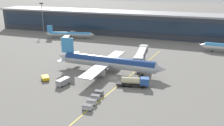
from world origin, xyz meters
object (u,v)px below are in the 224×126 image
object	(u,v)px
main_airliner	(108,62)
pushback_tug	(45,78)
baggage_cart_0	(87,107)
baggage_cart_3	(99,93)
baggage_cart_1	(92,102)
crew_van	(63,82)
baggage_cart_2	(95,97)
fuel_tanker	(135,82)
commuter_jet_far	(70,34)

from	to	relation	value
main_airliner	pushback_tug	xyz separation A→B (m)	(-18.40, -14.95, -3.11)
baggage_cart_0	baggage_cart_3	xyz separation A→B (m)	(-0.46, 9.59, 0.00)
main_airliner	baggage_cart_1	size ratio (longest dim) A/B	16.33
crew_van	baggage_cart_2	bearing A→B (deg)	-23.13
main_airliner	fuel_tanker	distance (m)	16.75
baggage_cart_1	baggage_cart_2	size ratio (longest dim) A/B	1.00
crew_van	baggage_cart_0	xyz separation A→B (m)	(14.75, -12.56, -0.53)
pushback_tug	crew_van	world-z (taller)	crew_van
baggage_cart_0	commuter_jet_far	size ratio (longest dim) A/B	0.09
main_airliner	baggage_cart_0	size ratio (longest dim) A/B	16.33
baggage_cart_0	baggage_cart_2	bearing A→B (deg)	92.77
pushback_tug	baggage_cart_0	world-z (taller)	baggage_cart_0
main_airliner	baggage_cart_2	world-z (taller)	main_airliner
pushback_tug	baggage_cart_2	xyz separation A→B (m)	(22.82, -8.39, -0.07)
fuel_tanker	baggage_cart_2	xyz separation A→B (m)	(-8.69, -13.15, -0.96)
main_airliner	baggage_cart_0	bearing A→B (deg)	-80.97
baggage_cart_3	commuter_jet_far	bearing A→B (deg)	124.47
baggage_cart_0	baggage_cart_3	size ratio (longest dim) A/B	1.00
main_airliner	commuter_jet_far	bearing A→B (deg)	131.63
pushback_tug	commuter_jet_far	size ratio (longest dim) A/B	0.14
pushback_tug	baggage_cart_1	xyz separation A→B (m)	(22.98, -11.58, -0.07)
fuel_tanker	baggage_cart_3	xyz separation A→B (m)	(-8.85, -9.95, -0.96)
baggage_cart_0	baggage_cart_3	world-z (taller)	same
main_airliner	baggage_cart_3	xyz separation A→B (m)	(4.26, -20.14, -3.17)
main_airliner	fuel_tanker	size ratio (longest dim) A/B	4.02
crew_van	baggage_cart_2	distance (m)	15.71
crew_van	baggage_cart_3	bearing A→B (deg)	-11.76
baggage_cart_2	commuter_jet_far	distance (m)	84.55
baggage_cart_2	commuter_jet_far	xyz separation A→B (m)	(-46.45, 70.63, 1.90)
crew_van	baggage_cart_1	xyz separation A→B (m)	(14.60, -9.37, -0.53)
crew_van	baggage_cart_0	world-z (taller)	crew_van
baggage_cart_1	fuel_tanker	bearing A→B (deg)	62.42
pushback_tug	crew_van	xyz separation A→B (m)	(8.38, -2.22, 0.47)
fuel_tanker	baggage_cart_0	size ratio (longest dim) A/B	4.07
main_airliner	commuter_jet_far	world-z (taller)	main_airliner
baggage_cart_0	pushback_tug	bearing A→B (deg)	147.43
baggage_cart_0	crew_van	bearing A→B (deg)	139.58
crew_van	baggage_cart_1	bearing A→B (deg)	-32.69
baggage_cart_2	baggage_cart_3	world-z (taller)	same
baggage_cart_1	crew_van	bearing A→B (deg)	147.31
main_airliner	fuel_tanker	xyz separation A→B (m)	(13.11, -10.19, -2.21)
baggage_cart_1	baggage_cart_2	world-z (taller)	same
baggage_cart_0	baggage_cart_2	size ratio (longest dim) A/B	1.00
main_airliner	crew_van	world-z (taller)	main_airliner
pushback_tug	fuel_tanker	bearing A→B (deg)	8.59
fuel_tanker	commuter_jet_far	bearing A→B (deg)	133.81
fuel_tanker	pushback_tug	bearing A→B (deg)	-171.41
baggage_cart_3	pushback_tug	bearing A→B (deg)	167.10
main_airliner	pushback_tug	world-z (taller)	main_airliner
pushback_tug	baggage_cart_0	size ratio (longest dim) A/B	1.61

